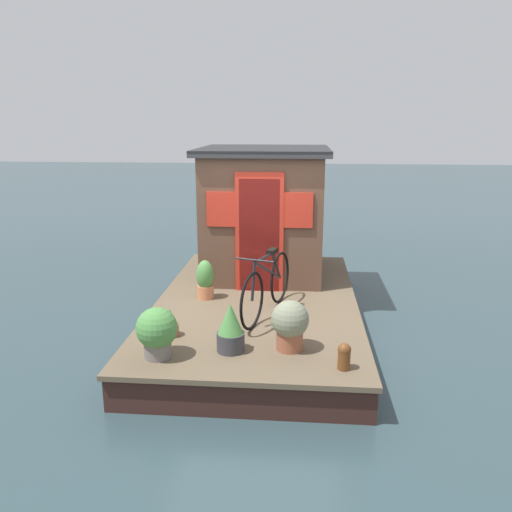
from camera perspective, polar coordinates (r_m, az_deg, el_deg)
name	(u,v)px	position (r m, az deg, el deg)	size (l,w,h in m)	color
ground_plane	(257,327)	(7.71, 0.13, -7.88)	(60.00, 60.00, 0.00)	#2D4247
houseboat_deck	(257,313)	(7.62, 0.13, -6.33)	(4.97, 2.87, 0.45)	brown
houseboat_cabin	(264,211)	(8.61, 0.90, 4.96)	(2.16, 2.08, 2.10)	brown
bicycle	(267,286)	(6.84, 1.22, -3.29)	(1.72, 0.64, 0.88)	black
potted_plant_lavender	(157,331)	(5.76, -10.90, -8.17)	(0.45, 0.45, 0.57)	slate
potted_plant_succulent	(231,329)	(5.83, -2.83, -8.01)	(0.32, 0.32, 0.57)	#38383D
potted_plant_sage	(170,323)	(6.33, -9.47, -7.34)	(0.20, 0.20, 0.34)	#935138
potted_plant_basil	(290,323)	(5.85, 3.77, -7.45)	(0.43, 0.43, 0.58)	#935138
potted_plant_mint	(205,280)	(7.53, -5.63, -2.64)	(0.26, 0.26, 0.57)	#C6754C
mooring_bollard	(344,355)	(5.54, 9.72, -10.78)	(0.14, 0.14, 0.29)	brown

